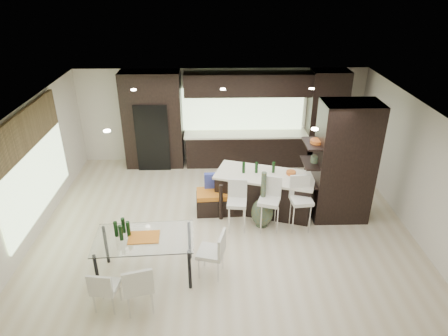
{
  "coord_description": "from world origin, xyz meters",
  "views": [
    {
      "loc": [
        -0.19,
        -7.28,
        5.13
      ],
      "look_at": [
        0.0,
        0.6,
        1.15
      ],
      "focal_mm": 32.0,
      "sensor_mm": 36.0,
      "label": 1
    }
  ],
  "objects_px": {
    "stool_right": "(300,209)",
    "chair_near": "(138,287)",
    "chair_far": "(106,289)",
    "bench": "(226,201)",
    "kitchen_island": "(264,192)",
    "stool_mid": "(269,210)",
    "chair_end": "(211,255)",
    "dining_table": "(146,256)",
    "stool_left": "(237,211)",
    "floor_vase": "(263,200)"
  },
  "relations": [
    {
      "from": "chair_near",
      "to": "stool_mid",
      "type": "bearing_deg",
      "value": 27.61
    },
    {
      "from": "stool_mid",
      "to": "chair_far",
      "type": "xyz_separation_m",
      "value": [
        -2.96,
        -2.17,
        -0.11
      ]
    },
    {
      "from": "kitchen_island",
      "to": "stool_mid",
      "type": "xyz_separation_m",
      "value": [
        0.0,
        -0.79,
        0.02
      ]
    },
    {
      "from": "dining_table",
      "to": "chair_near",
      "type": "distance_m",
      "value": 0.81
    },
    {
      "from": "chair_near",
      "to": "dining_table",
      "type": "bearing_deg",
      "value": 75.17
    },
    {
      "from": "stool_left",
      "to": "chair_near",
      "type": "relative_size",
      "value": 1.03
    },
    {
      "from": "stool_right",
      "to": "floor_vase",
      "type": "distance_m",
      "value": 0.83
    },
    {
      "from": "stool_left",
      "to": "kitchen_island",
      "type": "bearing_deg",
      "value": 55.34
    },
    {
      "from": "floor_vase",
      "to": "chair_near",
      "type": "xyz_separation_m",
      "value": [
        -2.3,
        -2.34,
        -0.22
      ]
    },
    {
      "from": "stool_mid",
      "to": "stool_right",
      "type": "relative_size",
      "value": 0.99
    },
    {
      "from": "stool_right",
      "to": "dining_table",
      "type": "xyz_separation_m",
      "value": [
        -3.1,
        -1.39,
        -0.07
      ]
    },
    {
      "from": "kitchen_island",
      "to": "floor_vase",
      "type": "bearing_deg",
      "value": -82.34
    },
    {
      "from": "kitchen_island",
      "to": "chair_end",
      "type": "xyz_separation_m",
      "value": [
        -1.23,
        -2.19,
        -0.04
      ]
    },
    {
      "from": "stool_mid",
      "to": "chair_near",
      "type": "distance_m",
      "value": 3.27
    },
    {
      "from": "floor_vase",
      "to": "stool_mid",
      "type": "bearing_deg",
      "value": -50.08
    },
    {
      "from": "stool_right",
      "to": "dining_table",
      "type": "relative_size",
      "value": 0.57
    },
    {
      "from": "stool_right",
      "to": "bench",
      "type": "relative_size",
      "value": 0.71
    },
    {
      "from": "kitchen_island",
      "to": "stool_right",
      "type": "xyz_separation_m",
      "value": [
        0.68,
        -0.8,
        0.03
      ]
    },
    {
      "from": "stool_mid",
      "to": "dining_table",
      "type": "bearing_deg",
      "value": -131.75
    },
    {
      "from": "stool_mid",
      "to": "stool_right",
      "type": "distance_m",
      "value": 0.68
    },
    {
      "from": "chair_far",
      "to": "chair_end",
      "type": "distance_m",
      "value": 1.89
    },
    {
      "from": "chair_end",
      "to": "stool_mid",
      "type": "bearing_deg",
      "value": -26.78
    },
    {
      "from": "stool_mid",
      "to": "chair_far",
      "type": "distance_m",
      "value": 3.67
    },
    {
      "from": "dining_table",
      "to": "kitchen_island",
      "type": "bearing_deg",
      "value": 39.06
    },
    {
      "from": "chair_far",
      "to": "chair_end",
      "type": "bearing_deg",
      "value": 31.91
    },
    {
      "from": "stool_left",
      "to": "chair_end",
      "type": "bearing_deg",
      "value": -104.72
    },
    {
      "from": "stool_mid",
      "to": "chair_far",
      "type": "bearing_deg",
      "value": -125.52
    },
    {
      "from": "kitchen_island",
      "to": "chair_far",
      "type": "height_order",
      "value": "kitchen_island"
    },
    {
      "from": "kitchen_island",
      "to": "bench",
      "type": "distance_m",
      "value": 0.91
    },
    {
      "from": "stool_right",
      "to": "kitchen_island",
      "type": "bearing_deg",
      "value": 124.47
    },
    {
      "from": "stool_right",
      "to": "chair_near",
      "type": "distance_m",
      "value": 3.8
    },
    {
      "from": "bench",
      "to": "chair_end",
      "type": "height_order",
      "value": "chair_end"
    },
    {
      "from": "chair_end",
      "to": "stool_left",
      "type": "bearing_deg",
      "value": -6.62
    },
    {
      "from": "stool_mid",
      "to": "chair_near",
      "type": "height_order",
      "value": "stool_mid"
    },
    {
      "from": "bench",
      "to": "dining_table",
      "type": "relative_size",
      "value": 0.8
    },
    {
      "from": "stool_right",
      "to": "chair_near",
      "type": "height_order",
      "value": "stool_right"
    },
    {
      "from": "dining_table",
      "to": "chair_near",
      "type": "relative_size",
      "value": 1.97
    },
    {
      "from": "dining_table",
      "to": "chair_far",
      "type": "height_order",
      "value": "dining_table"
    },
    {
      "from": "stool_right",
      "to": "chair_end",
      "type": "distance_m",
      "value": 2.37
    },
    {
      "from": "floor_vase",
      "to": "chair_far",
      "type": "xyz_separation_m",
      "value": [
        -2.84,
        -2.31,
        -0.28
      ]
    },
    {
      "from": "stool_right",
      "to": "chair_end",
      "type": "relative_size",
      "value": 1.16
    },
    {
      "from": "chair_far",
      "to": "bench",
      "type": "bearing_deg",
      "value": 62.12
    },
    {
      "from": "stool_left",
      "to": "bench",
      "type": "relative_size",
      "value": 0.66
    },
    {
      "from": "bench",
      "to": "chair_near",
      "type": "distance_m",
      "value": 3.31
    },
    {
      "from": "chair_near",
      "to": "chair_end",
      "type": "bearing_deg",
      "value": 19.6
    },
    {
      "from": "kitchen_island",
      "to": "chair_end",
      "type": "relative_size",
      "value": 2.62
    },
    {
      "from": "stool_left",
      "to": "chair_near",
      "type": "bearing_deg",
      "value": -121.41
    },
    {
      "from": "stool_right",
      "to": "floor_vase",
      "type": "relative_size",
      "value": 0.75
    },
    {
      "from": "stool_left",
      "to": "floor_vase",
      "type": "bearing_deg",
      "value": 19.03
    },
    {
      "from": "chair_near",
      "to": "chair_far",
      "type": "bearing_deg",
      "value": 161.43
    }
  ]
}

